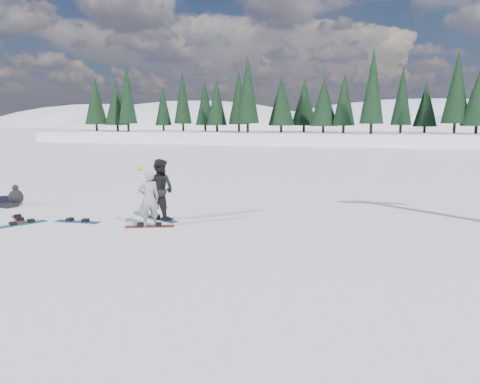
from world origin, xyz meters
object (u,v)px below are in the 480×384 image
object	(u,v)px
snowboarder_woman	(149,198)
seated_rider	(15,198)
snowboard_loose_c	(78,222)
gear_bag	(6,200)
snowboarder_man	(160,190)
snowboard_loose_a	(22,224)
snowboard_loose_b	(19,219)

from	to	relation	value
snowboarder_woman	seated_rider	world-z (taller)	snowboarder_woman
seated_rider	snowboard_loose_c	bearing A→B (deg)	1.11
seated_rider	gear_bag	xyz separation A→B (m)	(-0.70, 0.25, -0.17)
snowboarder_man	snowboard_loose_a	bearing A→B (deg)	38.79
snowboarder_woman	snowboarder_man	distance (m)	1.10
snowboarder_man	snowboard_loose_c	bearing A→B (deg)	37.67
seated_rider	snowboarder_man	bearing A→B (deg)	19.07
snowboard_loose_c	snowboard_loose_b	world-z (taller)	same
snowboarder_woman	seated_rider	distance (m)	6.97
snowboarder_man	seated_rider	distance (m)	6.64
snowboarder_man	snowboard_loose_c	world-z (taller)	snowboarder_man
snowboarder_man	snowboarder_woman	bearing A→B (deg)	109.83
snowboarder_woman	snowboard_loose_a	bearing A→B (deg)	-26.64
snowboard_loose_c	snowboard_loose_a	size ratio (longest dim) A/B	1.00
gear_bag	snowboard_loose_a	size ratio (longest dim) A/B	0.30
seated_rider	gear_bag	bearing A→B (deg)	-175.31
seated_rider	snowboard_loose_b	xyz separation A→B (m)	(2.06, -2.07, -0.30)
snowboarder_woman	snowboard_loose_b	size ratio (longest dim) A/B	1.29
snowboard_loose_b	snowboarder_man	bearing A→B (deg)	57.64
snowboard_loose_a	gear_bag	bearing A→B (deg)	76.40
snowboard_loose_a	snowboarder_man	bearing A→B (deg)	-36.06
snowboarder_woman	snowboard_loose_c	xyz separation A→B (m)	(-2.56, -0.10, -0.89)
snowboarder_man	gear_bag	bearing A→B (deg)	4.59
snowboard_loose_c	snowboard_loose_b	distance (m)	2.13
snowboard_loose_a	snowboard_loose_b	xyz separation A→B (m)	(-0.65, 0.56, 0.00)
snowboarder_man	snowboard_loose_b	world-z (taller)	snowboarder_man
snowboarder_woman	snowboarder_man	xyz separation A→B (m)	(-0.16, 1.08, 0.11)
gear_bag	snowboard_loose_c	world-z (taller)	gear_bag
seated_rider	snowboard_loose_b	size ratio (longest dim) A/B	0.71
snowboarder_man	snowboard_loose_c	xyz separation A→B (m)	(-2.40, -1.18, -1.00)
snowboarder_man	snowboard_loose_b	bearing A→B (deg)	29.17
snowboard_loose_a	snowboard_loose_b	distance (m)	0.85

